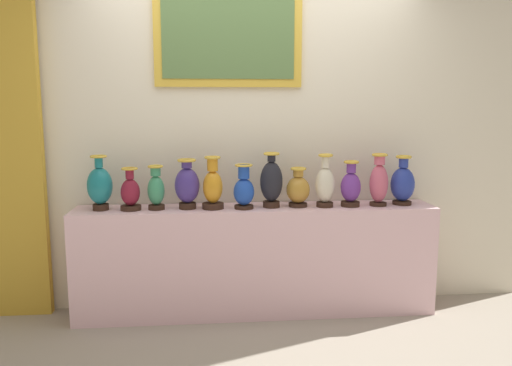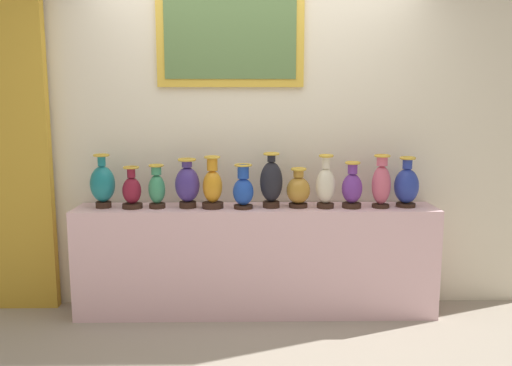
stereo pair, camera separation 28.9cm
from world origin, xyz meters
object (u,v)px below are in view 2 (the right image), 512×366
object	(u,v)px
vase_ivory	(326,185)
vase_rose	(381,183)
vase_jade	(157,188)
vase_amber	(213,186)
vase_teal	(103,184)
vase_violet	(352,188)
vase_ochre	(298,190)
vase_cobalt	(406,185)
vase_indigo	(187,184)
vase_onyx	(271,182)
vase_sapphire	(243,190)
vase_burgundy	(132,191)

from	to	relation	value
vase_ivory	vase_rose	size ratio (longest dim) A/B	1.00
vase_jade	vase_amber	xyz separation A→B (m)	(0.41, -0.01, 0.01)
vase_teal	vase_amber	xyz separation A→B (m)	(0.81, -0.02, -0.02)
vase_rose	vase_violet	bearing A→B (deg)	-178.90
vase_amber	vase_rose	size ratio (longest dim) A/B	0.98
vase_ochre	vase_cobalt	world-z (taller)	vase_cobalt
vase_indigo	vase_onyx	distance (m)	0.62
vase_onyx	vase_violet	world-z (taller)	vase_onyx
vase_jade	vase_ivory	size ratio (longest dim) A/B	0.82
vase_sapphire	vase_cobalt	distance (m)	1.22
vase_teal	vase_onyx	world-z (taller)	vase_onyx
vase_ochre	vase_violet	world-z (taller)	vase_violet
vase_indigo	vase_rose	world-z (taller)	vase_rose
vase_ivory	vase_sapphire	bearing A→B (deg)	-178.72
vase_amber	vase_ivory	xyz separation A→B (m)	(0.84, -0.01, 0.01)
vase_indigo	vase_violet	bearing A→B (deg)	-1.06
vase_jade	vase_violet	xyz separation A→B (m)	(1.45, -0.01, 0.00)
vase_onyx	vase_violet	xyz separation A→B (m)	(0.60, -0.02, -0.04)
vase_indigo	vase_sapphire	world-z (taller)	vase_indigo
vase_indigo	vase_ochre	size ratio (longest dim) A/B	1.24
vase_sapphire	vase_violet	world-z (taller)	vase_violet
vase_violet	vase_indigo	bearing A→B (deg)	178.94
vase_teal	vase_burgundy	bearing A→B (deg)	-5.51
vase_jade	vase_onyx	bearing A→B (deg)	0.42
vase_burgundy	vase_indigo	xyz separation A→B (m)	(0.41, 0.01, 0.05)
vase_cobalt	vase_violet	bearing A→B (deg)	-175.64
vase_indigo	vase_amber	xyz separation A→B (m)	(0.19, -0.02, -0.01)
vase_ochre	vase_rose	world-z (taller)	vase_rose
vase_teal	vase_rose	bearing A→B (deg)	-0.73
vase_onyx	vase_ochre	distance (m)	0.21
vase_onyx	vase_ivory	xyz separation A→B (m)	(0.40, -0.02, -0.02)
vase_jade	vase_sapphire	bearing A→B (deg)	-2.62
vase_teal	vase_jade	bearing A→B (deg)	-2.35
vase_jade	vase_rose	world-z (taller)	vase_rose
vase_sapphire	vase_onyx	size ratio (longest dim) A/B	0.80
vase_ivory	vase_burgundy	bearing A→B (deg)	179.56
vase_amber	vase_cobalt	xyz separation A→B (m)	(1.45, 0.03, -0.00)
vase_jade	vase_ivory	distance (m)	1.25
vase_ivory	vase_violet	xyz separation A→B (m)	(0.20, 0.00, -0.02)
vase_burgundy	vase_amber	size ratio (longest dim) A/B	0.80
vase_jade	vase_cobalt	xyz separation A→B (m)	(1.86, 0.02, 0.01)
vase_indigo	vase_amber	size ratio (longest dim) A/B	0.95
vase_ochre	vase_ivory	world-z (taller)	vase_ivory
vase_ochre	vase_jade	bearing A→B (deg)	-179.42
vase_violet	vase_cobalt	world-z (taller)	vase_cobalt
vase_amber	vase_ivory	distance (m)	0.84
vase_sapphire	vase_jade	bearing A→B (deg)	177.38
vase_jade	vase_amber	bearing A→B (deg)	-1.15
vase_cobalt	vase_teal	bearing A→B (deg)	-179.97
vase_teal	vase_burgundy	world-z (taller)	vase_teal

